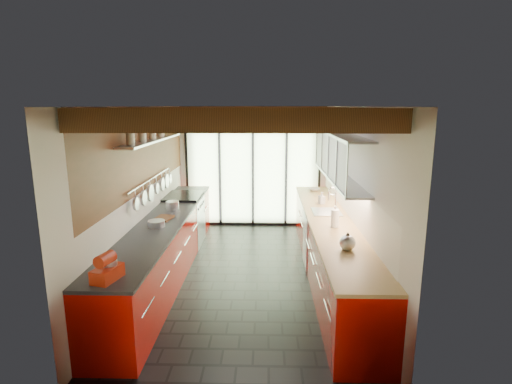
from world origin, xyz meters
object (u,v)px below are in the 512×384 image
stand_mixer (107,269)px  bowl (314,190)px  kettle (347,242)px  paper_towel (335,219)px  soap_bottle (322,198)px

stand_mixer → bowl: stand_mixer is taller
kettle → paper_towel: 0.90m
soap_bottle → bowl: 1.11m
stand_mixer → bowl: bearing=59.5°
soap_bottle → stand_mixer: bearing=-128.4°
paper_towel → soap_bottle: (-0.00, 1.39, -0.02)m
stand_mixer → kettle: stand_mixer is taller
stand_mixer → paper_towel: size_ratio=1.17×
bowl → stand_mixer: bearing=-120.5°
stand_mixer → kettle: size_ratio=1.36×
kettle → paper_towel: size_ratio=0.86×
stand_mixer → paper_towel: paper_towel is taller
stand_mixer → bowl: (2.54, 4.31, -0.09)m
kettle → paper_towel: (0.00, 0.90, 0.03)m
stand_mixer → paper_towel: bearing=35.5°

